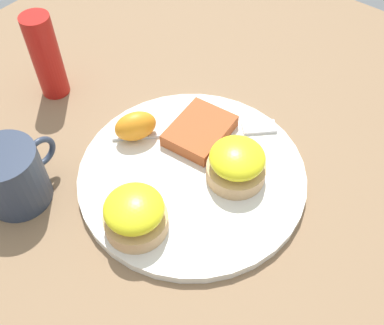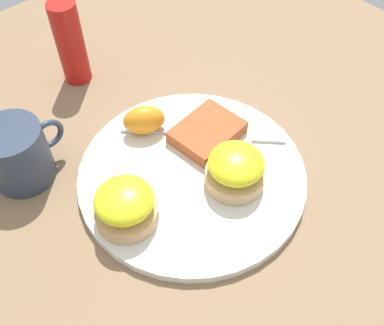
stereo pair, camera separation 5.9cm
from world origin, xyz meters
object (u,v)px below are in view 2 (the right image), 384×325
at_px(condiment_bottle, 69,44).
at_px(hashbrown_patty, 207,132).
at_px(sandwich_benedict_right, 235,169).
at_px(cup, 18,154).
at_px(orange_wedge, 145,119).
at_px(sandwich_benedict_left, 124,205).
at_px(fork, 214,133).

bearing_deg(condiment_bottle, hashbrown_patty, -76.17).
bearing_deg(sandwich_benedict_right, cup, 133.26).
height_order(cup, condiment_bottle, condiment_bottle).
bearing_deg(orange_wedge, cup, 161.56).
relative_size(orange_wedge, condiment_bottle, 0.44).
height_order(sandwich_benedict_left, fork, sandwich_benedict_left).
bearing_deg(orange_wedge, sandwich_benedict_left, -138.00).
bearing_deg(condiment_bottle, sandwich_benedict_right, -84.36).
distance_m(cup, condiment_bottle, 0.21).
height_order(fork, condiment_bottle, condiment_bottle).
bearing_deg(condiment_bottle, sandwich_benedict_left, -110.67).
relative_size(sandwich_benedict_left, fork, 0.43).
relative_size(sandwich_benedict_left, sandwich_benedict_right, 1.00).
height_order(hashbrown_patty, cup, cup).
distance_m(hashbrown_patty, cup, 0.26).
distance_m(sandwich_benedict_right, hashbrown_patty, 0.09).
relative_size(orange_wedge, cup, 0.53).
height_order(sandwich_benedict_right, fork, sandwich_benedict_right).
bearing_deg(sandwich_benedict_left, fork, 8.66).
relative_size(hashbrown_patty, cup, 0.84).
distance_m(sandwich_benedict_right, condiment_bottle, 0.34).
xyz_separation_m(fork, cup, (-0.24, 0.13, 0.03)).
bearing_deg(sandwich_benedict_left, cup, 110.07).
xyz_separation_m(sandwich_benedict_right, hashbrown_patty, (0.03, 0.08, -0.02)).
relative_size(sandwich_benedict_right, cup, 0.70).
xyz_separation_m(hashbrown_patty, condiment_bottle, (-0.06, 0.25, 0.04)).
distance_m(sandwich_benedict_left, orange_wedge, 0.15).
xyz_separation_m(sandwich_benedict_left, orange_wedge, (0.11, 0.10, -0.01)).
xyz_separation_m(sandwich_benedict_right, cup, (-0.20, 0.21, 0.00)).
bearing_deg(fork, hashbrown_patty, 161.56).
bearing_deg(hashbrown_patty, sandwich_benedict_right, -109.08).
bearing_deg(cup, fork, -28.69).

